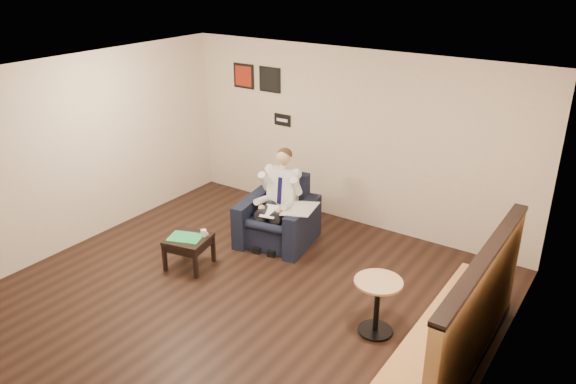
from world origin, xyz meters
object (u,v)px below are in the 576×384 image
Objects in this scene: smartphone at (197,233)px; seated_man at (273,204)px; coffee_mug at (204,233)px; side_table at (189,252)px; cafe_table at (377,307)px; armchair at (277,212)px; green_folder at (185,237)px; banquette at (453,308)px.

seated_man is at bearing 56.38° from smartphone.
side_table is at bearing -134.28° from coffee_mug.
side_table is 0.80× the size of cafe_table.
armchair is 1.46m from green_folder.
seated_man reaches higher than cafe_table.
seated_man is (0.02, -0.13, 0.18)m from armchair.
coffee_mug is at bearing -124.98° from seated_man.
banquette reaches higher than green_folder.
cafe_table is (-0.87, 0.05, -0.35)m from banquette.
seated_man is at bearing 160.07° from banquette.
seated_man is 1.19m from smartphone.
smartphone is (0.02, 0.17, 0.23)m from side_table.
armchair is at bearing 64.86° from side_table.
smartphone is 2.82m from cafe_table.
smartphone is at bearing 84.68° from side_table.
banquette is (3.70, 0.05, 0.47)m from side_table.
banquette reaches higher than armchair.
armchair is 0.23m from seated_man.
banquette is at bearing -3.54° from cafe_table.
coffee_mug is at bearing -7.10° from smartphone.
seated_man reaches higher than coffee_mug.
smartphone is 3.70m from banquette.
green_folder is at bearing -103.96° from smartphone.
green_folder is 0.65× the size of cafe_table.
smartphone is at bearing -131.26° from seated_man.
armchair is at bearing 68.19° from coffee_mug.
green_folder is at bearing -134.28° from side_table.
banquette reaches higher than seated_man.
green_folder is 0.20m from smartphone.
cafe_table reaches higher than smartphone.
armchair reaches higher than cafe_table.
smartphone reaches higher than side_table.
coffee_mug is at bearing 178.81° from cafe_table.
armchair is 10.85× the size of coffee_mug.
coffee_mug is (-0.45, -1.13, -0.00)m from armchair.
seated_man is 3.04× the size of green_folder.
green_folder is 0.26m from coffee_mug.
banquette is at bearing -29.60° from seated_man.
armchair reaches higher than coffee_mug.
smartphone is at bearing 174.93° from coffee_mug.
armchair reaches higher than green_folder.
armchair reaches higher than smartphone.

